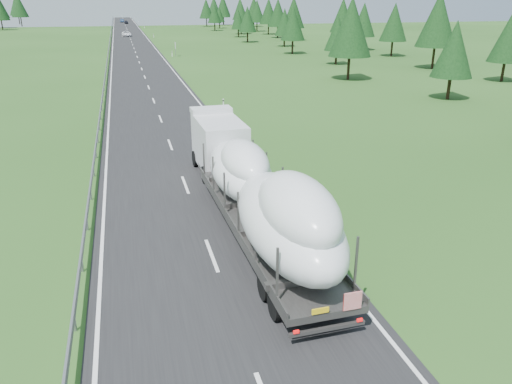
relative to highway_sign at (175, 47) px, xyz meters
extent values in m
plane|color=#234A18|center=(-7.20, -80.00, -1.81)|extent=(400.00, 400.00, 0.00)
cube|color=black|center=(-7.20, 20.00, -1.80)|extent=(10.00, 400.00, 0.02)
cube|color=slate|center=(-12.50, 20.00, -1.21)|extent=(0.08, 400.00, 0.32)
cylinder|color=slate|center=(-12.50, -80.00, -1.51)|extent=(0.10, 0.10, 0.60)
cube|color=silver|center=(-0.70, -50.00, -1.31)|extent=(0.12, 0.07, 1.00)
cube|color=black|center=(-0.70, -50.00, -0.99)|extent=(0.13, 0.08, 0.12)
cube|color=silver|center=(-0.70, 0.00, -1.31)|extent=(0.12, 0.07, 1.00)
cube|color=black|center=(-0.70, 0.00, -0.99)|extent=(0.13, 0.08, 0.12)
cube|color=silver|center=(-0.70, 50.00, -1.31)|extent=(0.12, 0.07, 1.00)
cube|color=black|center=(-0.70, 50.00, -0.99)|extent=(0.13, 0.08, 0.12)
cube|color=silver|center=(-0.70, 100.00, -1.31)|extent=(0.12, 0.07, 1.00)
cube|color=black|center=(-0.70, 100.00, -0.99)|extent=(0.13, 0.08, 0.12)
cube|color=silver|center=(-0.70, 150.00, -1.31)|extent=(0.12, 0.07, 1.00)
cube|color=black|center=(-0.70, 150.00, -0.99)|extent=(0.13, 0.08, 0.12)
cube|color=silver|center=(-0.70, 200.00, -1.31)|extent=(0.12, 0.07, 1.00)
cube|color=black|center=(-0.70, 200.00, -0.99)|extent=(0.13, 0.08, 0.12)
cube|color=silver|center=(-0.70, 250.00, -1.31)|extent=(0.12, 0.07, 1.00)
cube|color=black|center=(-0.70, 250.00, -0.99)|extent=(0.13, 0.08, 0.12)
cylinder|color=slate|center=(0.00, 0.00, -0.81)|extent=(0.08, 0.08, 2.00)
cube|color=silver|center=(0.00, 0.00, 0.19)|extent=(0.05, 0.90, 1.20)
cylinder|color=black|center=(38.69, -42.06, -0.31)|extent=(0.36, 0.36, 2.99)
cone|color=black|center=(38.69, -42.06, 3.85)|extent=(4.66, 4.66, 6.24)
cylinder|color=black|center=(37.18, -28.23, 0.16)|extent=(0.36, 0.36, 3.93)
cone|color=black|center=(37.18, -28.23, 5.62)|extent=(6.12, 6.12, 8.19)
cylinder|color=black|center=(39.95, -10.27, -0.16)|extent=(0.36, 0.36, 3.30)
cone|color=black|center=(39.95, -10.27, 4.43)|extent=(5.14, 5.14, 6.88)
cylinder|color=black|center=(39.90, 2.33, -0.17)|extent=(0.36, 0.36, 3.29)
cone|color=black|center=(39.90, 2.33, 4.40)|extent=(5.11, 5.11, 6.85)
cylinder|color=black|center=(39.89, 13.11, -0.01)|extent=(0.36, 0.36, 3.59)
cone|color=black|center=(39.89, 13.11, 4.98)|extent=(5.59, 5.59, 7.48)
cylinder|color=black|center=(34.10, 31.00, 0.06)|extent=(0.36, 0.36, 3.73)
cone|color=black|center=(34.10, 31.00, 5.24)|extent=(5.80, 5.80, 7.77)
cylinder|color=black|center=(32.98, 41.12, -0.03)|extent=(0.36, 0.36, 3.56)
cone|color=black|center=(32.98, 41.12, 4.91)|extent=(5.53, 5.53, 7.41)
cylinder|color=black|center=(34.52, 55.76, -0.01)|extent=(0.36, 0.36, 3.59)
cone|color=black|center=(34.52, 55.76, 4.97)|extent=(5.59, 5.59, 7.48)
cylinder|color=black|center=(34.90, 70.98, -0.10)|extent=(0.36, 0.36, 3.43)
cone|color=black|center=(34.90, 70.98, 4.66)|extent=(5.33, 5.33, 7.14)
cylinder|color=black|center=(33.15, 88.26, 0.01)|extent=(0.36, 0.36, 3.64)
cone|color=black|center=(33.15, 88.26, 5.07)|extent=(5.66, 5.66, 7.59)
cylinder|color=black|center=(41.66, 101.20, 0.09)|extent=(0.36, 0.36, 3.79)
cone|color=black|center=(41.66, 101.20, 5.35)|extent=(5.89, 5.89, 7.89)
cylinder|color=black|center=(32.41, 115.47, 0.03)|extent=(0.36, 0.36, 3.67)
cone|color=black|center=(32.41, 115.47, 5.13)|extent=(5.71, 5.71, 7.65)
cylinder|color=black|center=(34.23, 125.35, 0.23)|extent=(0.36, 0.36, 4.07)
cone|color=black|center=(34.23, 125.35, 5.88)|extent=(6.33, 6.33, 8.48)
cylinder|color=black|center=(33.71, 144.26, 0.14)|extent=(0.36, 0.36, 3.90)
cone|color=black|center=(33.71, 144.26, 5.55)|extent=(6.06, 6.06, 8.12)
cylinder|color=black|center=(24.17, -51.22, -0.40)|extent=(0.36, 0.36, 2.82)
cone|color=black|center=(24.17, -51.22, 3.53)|extent=(4.39, 4.39, 5.88)
cylinder|color=black|center=(19.50, -35.38, 0.02)|extent=(0.36, 0.36, 3.65)
cone|color=black|center=(19.50, -35.38, 5.08)|extent=(5.67, 5.67, 7.60)
cylinder|color=black|center=(24.65, -19.25, -0.48)|extent=(0.36, 0.36, 2.67)
cone|color=black|center=(24.65, -19.25, 3.23)|extent=(4.15, 4.15, 5.55)
cylinder|color=black|center=(23.07, -1.17, -0.27)|extent=(0.36, 0.36, 3.08)
cone|color=black|center=(23.07, -1.17, 4.02)|extent=(4.80, 4.80, 6.43)
cylinder|color=black|center=(26.50, 14.86, -0.39)|extent=(0.36, 0.36, 2.84)
cone|color=black|center=(26.50, 14.86, 3.57)|extent=(4.43, 4.43, 5.93)
cylinder|color=black|center=(21.14, 28.39, -0.34)|extent=(0.36, 0.36, 2.94)
cone|color=black|center=(21.14, 28.39, 3.75)|extent=(4.58, 4.58, 6.13)
cylinder|color=black|center=(22.97, 46.72, -0.52)|extent=(0.36, 0.36, 2.57)
cone|color=black|center=(22.97, 46.72, 3.05)|extent=(4.00, 4.00, 5.35)
cylinder|color=black|center=(26.69, 59.22, -0.11)|extent=(0.36, 0.36, 3.39)
cone|color=black|center=(26.69, 59.22, 4.60)|extent=(5.28, 5.28, 7.07)
cylinder|color=black|center=(21.95, 78.60, -0.31)|extent=(0.36, 0.36, 3.00)
cone|color=black|center=(21.95, 78.60, 3.85)|extent=(4.66, 4.66, 6.24)
cylinder|color=black|center=(26.35, 92.93, -0.53)|extent=(0.36, 0.36, 2.56)
cone|color=black|center=(26.35, 92.93, 3.02)|extent=(3.98, 3.98, 5.33)
cylinder|color=black|center=(23.85, 106.83, -0.03)|extent=(0.36, 0.36, 3.55)
cone|color=black|center=(23.85, 106.83, 4.89)|extent=(5.52, 5.52, 7.39)
cylinder|color=black|center=(-49.35, 101.20, 0.10)|extent=(0.36, 0.36, 3.82)
cylinder|color=black|center=(-52.17, 115.47, 0.27)|extent=(0.36, 0.36, 4.16)
cylinder|color=black|center=(-46.88, 125.35, 0.25)|extent=(0.36, 0.36, 4.11)
cone|color=black|center=(-46.88, 125.35, 5.96)|extent=(6.40, 6.40, 8.57)
cylinder|color=black|center=(-50.72, 144.26, 0.31)|extent=(0.36, 0.36, 4.25)
cone|color=black|center=(-50.72, 144.26, 6.21)|extent=(6.61, 6.61, 8.85)
cube|color=silver|center=(-4.79, -69.45, 0.18)|extent=(2.75, 5.29, 2.92)
cube|color=black|center=(-4.79, -66.78, 0.70)|extent=(2.40, 0.15, 1.46)
cube|color=silver|center=(-4.79, -67.15, 1.79)|extent=(2.64, 1.32, 0.31)
cube|color=#54524F|center=(-4.79, -70.49, -1.23)|extent=(2.69, 3.20, 0.26)
cylinder|color=black|center=(-5.99, -67.57, -1.29)|extent=(0.39, 1.05, 1.04)
cylinder|color=black|center=(-3.59, -67.57, -1.29)|extent=(0.39, 1.05, 1.04)
cylinder|color=black|center=(-5.99, -70.91, -1.29)|extent=(0.39, 1.05, 1.04)
cylinder|color=black|center=(-3.59, -70.91, -1.29)|extent=(0.39, 1.05, 1.04)
cube|color=#54524F|center=(-4.79, -79.36, -0.85)|extent=(3.21, 14.68, 0.27)
cube|color=#54524F|center=(-6.18, -79.36, -0.59)|extent=(0.45, 14.61, 0.25)
cube|color=#54524F|center=(-3.40, -79.36, -0.59)|extent=(0.45, 14.61, 0.25)
cube|color=#54524F|center=(-6.18, -85.63, 0.28)|extent=(0.07, 0.07, 1.98)
cube|color=#54524F|center=(-3.40, -85.63, 0.28)|extent=(0.07, 0.07, 1.98)
cube|color=#54524F|center=(-6.18, -83.12, 0.28)|extent=(0.07, 0.07, 1.98)
cube|color=#54524F|center=(-3.40, -83.12, 0.28)|extent=(0.07, 0.07, 1.98)
cube|color=#54524F|center=(-6.18, -80.62, 0.28)|extent=(0.07, 0.07, 1.98)
cube|color=#54524F|center=(-3.40, -80.62, 0.28)|extent=(0.07, 0.07, 1.98)
cube|color=#54524F|center=(-6.18, -78.11, 0.28)|extent=(0.07, 0.07, 1.98)
cube|color=#54524F|center=(-3.40, -78.11, 0.28)|extent=(0.07, 0.07, 1.98)
cube|color=#54524F|center=(-6.18, -75.60, 0.28)|extent=(0.07, 0.07, 1.98)
cube|color=#54524F|center=(-3.40, -75.60, 0.28)|extent=(0.07, 0.07, 1.98)
cube|color=#54524F|center=(-6.18, -73.10, 0.28)|extent=(0.07, 0.07, 1.98)
cube|color=#54524F|center=(-3.40, -73.10, 0.28)|extent=(0.07, 0.07, 1.98)
cylinder|color=black|center=(-5.94, -85.00, -1.29)|extent=(0.45, 1.05, 1.04)
cylinder|color=black|center=(-3.64, -85.00, -1.29)|extent=(0.45, 1.05, 1.04)
cylinder|color=black|center=(-5.94, -83.75, -1.29)|extent=(0.45, 1.05, 1.04)
cylinder|color=black|center=(-3.64, -83.75, -1.29)|extent=(0.45, 1.05, 1.04)
cube|color=#54524F|center=(-4.79, -86.62, -1.34)|extent=(2.61, 0.19, 0.13)
cube|color=red|center=(-4.01, -86.69, -0.40)|extent=(0.63, 0.06, 0.63)
cube|color=yellow|center=(-5.10, -86.69, -0.56)|extent=(0.58, 0.06, 0.19)
cube|color=red|center=(-5.89, -86.69, -1.18)|extent=(0.19, 0.07, 0.10)
cube|color=red|center=(-3.69, -86.69, -1.18)|extent=(0.19, 0.07, 0.10)
ellipsoid|color=white|center=(-4.79, -82.70, 0.69)|extent=(3.54, 8.58, 2.81)
ellipsoid|color=white|center=(-4.79, -83.76, 1.67)|extent=(2.66, 5.44, 2.24)
ellipsoid|color=white|center=(-4.79, -75.60, 0.42)|extent=(3.05, 7.71, 2.27)
ellipsoid|color=white|center=(-4.79, -76.56, 1.22)|extent=(2.29, 4.90, 1.81)
imported|color=white|center=(-7.99, 58.13, -1.08)|extent=(2.71, 5.35, 1.45)
imported|color=black|center=(-6.50, 138.52, -1.13)|extent=(1.83, 4.07, 1.36)
imported|color=#192C48|center=(-8.17, 153.25, -1.07)|extent=(1.94, 4.59, 1.47)
camera|label=1|loc=(-10.20, -98.90, 8.54)|focal=35.00mm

